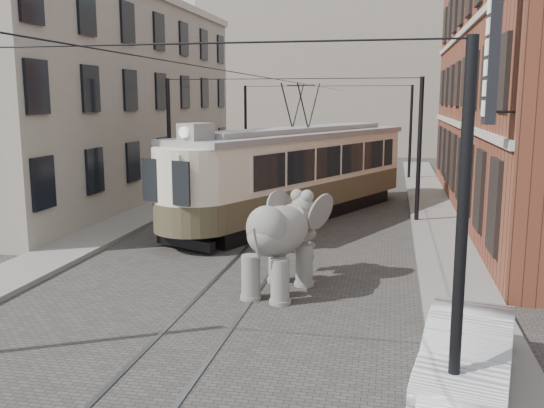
# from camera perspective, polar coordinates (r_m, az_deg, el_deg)

# --- Properties ---
(ground) EXTENTS (120.00, 120.00, 0.00)m
(ground) POSITION_cam_1_polar(r_m,az_deg,el_deg) (20.18, -0.76, -4.66)
(ground) COLOR #3F3D3A
(tram_rails) EXTENTS (1.54, 80.00, 0.02)m
(tram_rails) POSITION_cam_1_polar(r_m,az_deg,el_deg) (20.18, -0.76, -4.63)
(tram_rails) COLOR slate
(tram_rails) RESTS_ON ground
(sidewalk_right) EXTENTS (2.00, 60.00, 0.15)m
(sidewalk_right) POSITION_cam_1_polar(r_m,az_deg,el_deg) (19.82, 16.52, -5.13)
(sidewalk_right) COLOR slate
(sidewalk_right) RESTS_ON ground
(sidewalk_left) EXTENTS (2.00, 60.00, 0.15)m
(sidewalk_left) POSITION_cam_1_polar(r_m,az_deg,el_deg) (22.42, -17.25, -3.43)
(sidewalk_left) COLOR slate
(sidewalk_left) RESTS_ON ground
(stucco_building) EXTENTS (7.00, 24.00, 10.00)m
(stucco_building) POSITION_cam_1_polar(r_m,az_deg,el_deg) (32.79, -16.26, 9.41)
(stucco_building) COLOR gray
(stucco_building) RESTS_ON ground
(distant_block) EXTENTS (28.00, 10.00, 14.00)m
(distant_block) POSITION_cam_1_polar(r_m,az_deg,el_deg) (59.26, 7.62, 11.72)
(distant_block) COLOR gray
(distant_block) RESTS_ON ground
(catenary) EXTENTS (11.00, 30.20, 6.00)m
(catenary) POSITION_cam_1_polar(r_m,az_deg,el_deg) (24.56, 1.25, 5.07)
(catenary) COLOR black
(catenary) RESTS_ON ground
(tram) EXTENTS (8.74, 14.41, 5.74)m
(tram) POSITION_cam_1_polar(r_m,az_deg,el_deg) (25.63, 2.70, 4.98)
(tram) COLOR beige
(tram) RESTS_ON ground
(elephant) EXTENTS (3.24, 4.65, 2.59)m
(elephant) POSITION_cam_1_polar(r_m,az_deg,el_deg) (15.82, 0.62, -3.94)
(elephant) COLOR slate
(elephant) RESTS_ON ground
(parked_car) EXTENTS (2.26, 4.35, 1.37)m
(parked_car) POSITION_cam_1_polar(r_m,az_deg,el_deg) (11.40, 18.25, -13.35)
(parked_car) COLOR #B2B1B6
(parked_car) RESTS_ON ground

